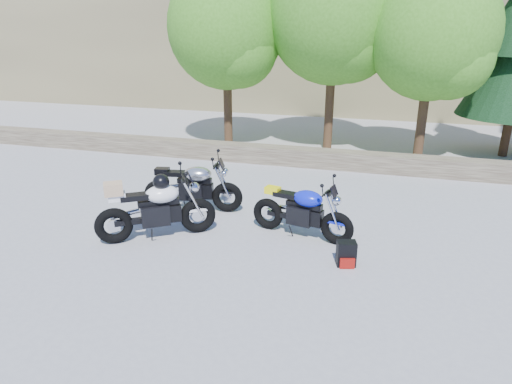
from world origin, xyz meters
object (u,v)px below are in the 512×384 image
(silver_bike, at_px, (193,187))
(blue_bike, at_px, (302,212))
(backpack, at_px, (346,254))
(white_bike, at_px, (155,208))

(silver_bike, relative_size, blue_bike, 1.06)
(blue_bike, height_order, backpack, blue_bike)
(silver_bike, bearing_deg, white_bike, -105.50)
(silver_bike, height_order, backpack, silver_bike)
(white_bike, bearing_deg, blue_bike, -16.65)
(white_bike, xyz_separation_m, blue_bike, (2.66, 0.81, -0.11))
(backpack, bearing_deg, silver_bike, 140.08)
(white_bike, relative_size, blue_bike, 0.97)
(white_bike, height_order, backpack, white_bike)
(blue_bike, bearing_deg, backpack, -31.49)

